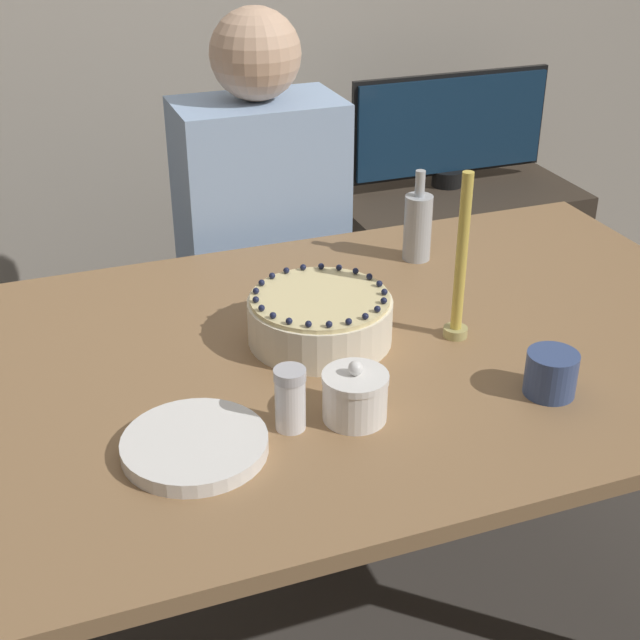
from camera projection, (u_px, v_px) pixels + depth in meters
dining_table at (346, 395)px, 1.69m from camera, size 1.61×1.00×0.78m
cake at (320, 318)px, 1.64m from camera, size 0.27×0.27×0.10m
sugar_bowl at (355, 396)px, 1.42m from camera, size 0.11×0.11×0.11m
sugar_shaker at (290, 399)px, 1.39m from camera, size 0.05×0.05×0.11m
plate_stack at (195, 445)px, 1.35m from camera, size 0.22×0.22×0.02m
candle at (460, 271)px, 1.61m from camera, size 0.05×0.05×0.32m
bottle at (418, 226)px, 1.95m from camera, size 0.06×0.06×0.20m
cup at (551, 373)px, 1.48m from camera, size 0.09×0.09×0.08m
person_man_blue_shirt at (263, 290)px, 2.33m from camera, size 0.40×0.34×1.27m
side_cabinet at (441, 273)px, 3.00m from camera, size 0.77×0.53×0.62m
tv_monitor at (450, 127)px, 2.76m from camera, size 0.66×0.10×0.35m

